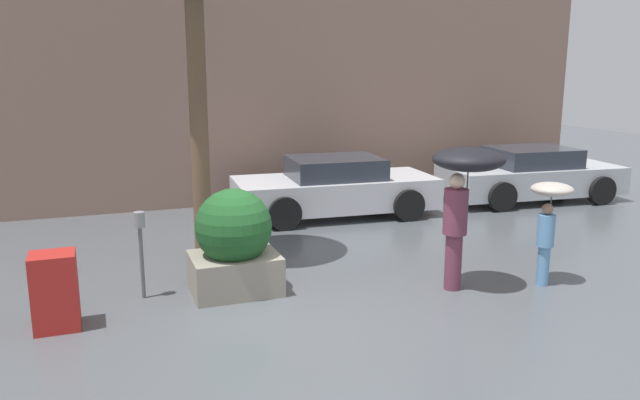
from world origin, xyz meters
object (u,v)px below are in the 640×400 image
(planter_box, at_px, (234,243))
(person_adult, at_px, (465,179))
(person_child, at_px, (549,211))
(parked_car_far, at_px, (530,175))
(parking_meter, at_px, (140,236))
(newspaper_box, at_px, (55,291))
(parked_car_near, at_px, (335,188))

(planter_box, xyz_separation_m, person_adult, (2.89, -0.92, 0.83))
(person_child, relative_size, parked_car_far, 0.35)
(parking_meter, bearing_deg, planter_box, -9.11)
(person_adult, relative_size, newspaper_box, 2.14)
(newspaper_box, bearing_deg, planter_box, 12.07)
(parked_car_near, relative_size, newspaper_box, 4.53)
(parking_meter, bearing_deg, parked_car_near, 40.36)
(planter_box, relative_size, parked_car_near, 0.34)
(parked_car_near, bearing_deg, newspaper_box, 132.68)
(planter_box, bearing_deg, newspaper_box, -167.93)
(parked_car_near, xyz_separation_m, newspaper_box, (-5.02, -4.06, -0.11))
(person_child, height_order, parked_car_far, person_child)
(person_adult, distance_m, person_child, 1.31)
(parked_car_near, xyz_separation_m, parking_meter, (-4.01, -3.41, 0.28))
(planter_box, relative_size, newspaper_box, 1.56)
(planter_box, height_order, parking_meter, planter_box)
(planter_box, height_order, person_adult, person_adult)
(planter_box, xyz_separation_m, person_child, (4.09, -1.17, 0.35))
(parked_car_near, height_order, parked_car_far, same)
(person_child, distance_m, newspaper_box, 6.34)
(planter_box, bearing_deg, parked_car_far, 24.81)
(person_child, xyz_separation_m, parked_car_near, (-1.26, 4.76, -0.48))
(parked_car_far, bearing_deg, parking_meter, 115.41)
(parked_car_near, height_order, newspaper_box, parked_car_near)
(parked_car_far, distance_m, parking_meter, 9.25)
(parked_car_near, xyz_separation_m, parked_car_far, (4.64, -0.14, -0.00))
(parked_car_far, bearing_deg, person_child, 148.48)
(planter_box, bearing_deg, person_adult, -17.68)
(planter_box, xyz_separation_m, parked_car_near, (2.83, 3.59, -0.12))
(planter_box, bearing_deg, parked_car_near, 51.74)
(person_adult, distance_m, parked_car_far, 6.41)
(newspaper_box, bearing_deg, parked_car_far, 22.10)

